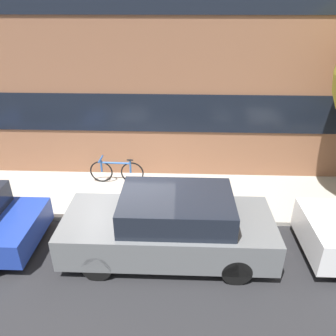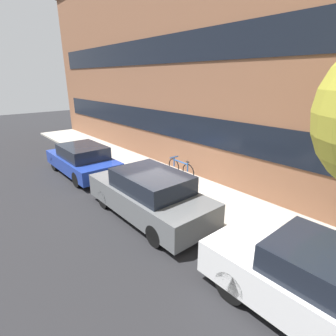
{
  "view_description": "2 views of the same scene",
  "coord_description": "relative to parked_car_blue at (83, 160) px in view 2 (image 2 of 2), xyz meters",
  "views": [
    {
      "loc": [
        1.35,
        -6.6,
        4.96
      ],
      "look_at": [
        1.07,
        0.6,
        1.24
      ],
      "focal_mm": 35.0,
      "sensor_mm": 36.0,
      "label": 1
    },
    {
      "loc": [
        7.02,
        -5.26,
        4.06
      ],
      "look_at": [
        0.39,
        0.36,
        1.04
      ],
      "focal_mm": 28.0,
      "sensor_mm": 36.0,
      "label": 2
    }
  ],
  "objects": [
    {
      "name": "parked_car_white",
      "position": [
        9.83,
        -0.0,
        0.07
      ],
      "size": [
        4.15,
        1.69,
        1.45
      ],
      "rotation": [
        0.0,
        0.0,
        3.14
      ],
      "color": "silver",
      "rests_on": "ground_plane"
    },
    {
      "name": "parked_car_grey",
      "position": [
        4.89,
        -0.0,
        0.07
      ],
      "size": [
        4.38,
        1.77,
        1.47
      ],
      "rotation": [
        0.0,
        0.0,
        3.14
      ],
      "color": "slate",
      "rests_on": "ground_plane"
    },
    {
      "name": "sidewalk_strip",
      "position": [
        3.72,
        2.26,
        -0.6
      ],
      "size": [
        28.0,
        2.41,
        0.11
      ],
      "color": "#A8A399",
      "rests_on": "ground_plane"
    },
    {
      "name": "rowhouse_facade",
      "position": [
        3.72,
        3.91,
        4.05
      ],
      "size": [
        28.0,
        1.02,
        9.4
      ],
      "color": "brown",
      "rests_on": "ground_plane"
    },
    {
      "name": "fire_hydrant",
      "position": [
        -1.01,
        1.44,
        -0.2
      ],
      "size": [
        0.44,
        0.25,
        0.7
      ],
      "color": "red",
      "rests_on": "sidewalk_strip"
    },
    {
      "name": "bicycle",
      "position": [
        3.22,
        2.86,
        -0.16
      ],
      "size": [
        1.6,
        0.44,
        0.77
      ],
      "rotation": [
        0.0,
        0.0,
        3.1
      ],
      "color": "black",
      "rests_on": "sidewalk_strip"
    },
    {
      "name": "parked_car_blue",
      "position": [
        0.0,
        0.0,
        0.0
      ],
      "size": [
        4.15,
        1.77,
        1.31
      ],
      "rotation": [
        0.0,
        0.0,
        3.14
      ],
      "color": "#1E3899",
      "rests_on": "ground_plane"
    },
    {
      "name": "ground_plane",
      "position": [
        3.72,
        1.05,
        -0.66
      ],
      "size": [
        56.0,
        56.0,
        0.0
      ],
      "primitive_type": "plane",
      "color": "#232326"
    }
  ]
}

